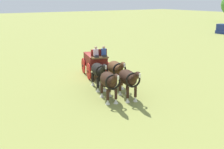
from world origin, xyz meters
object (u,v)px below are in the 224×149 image
(draft_horse_rear_off, at_px, (99,71))
(draft_horse_lead_off, at_px, (109,81))
(draft_horse_rear_near, at_px, (116,69))
(draft_horse_lead_near, at_px, (128,79))
(show_wagon, at_px, (96,61))

(draft_horse_rear_off, distance_m, draft_horse_lead_off, 2.59)
(draft_horse_rear_near, bearing_deg, draft_horse_lead_near, -15.37)
(draft_horse_rear_near, relative_size, draft_horse_lead_off, 1.04)
(draft_horse_lead_near, relative_size, draft_horse_lead_off, 1.05)
(draft_horse_lead_off, bearing_deg, draft_horse_rear_off, 164.63)
(draft_horse_rear_near, xyz_separation_m, draft_horse_rear_off, (-0.33, -1.26, -0.04))
(draft_horse_lead_off, bearing_deg, draft_horse_lead_near, 74.58)
(draft_horse_rear_near, xyz_separation_m, draft_horse_lead_off, (2.16, -1.94, -0.05))
(draft_horse_rear_near, bearing_deg, draft_horse_rear_off, -104.77)
(show_wagon, distance_m, draft_horse_lead_near, 6.13)
(draft_horse_lead_off, bearing_deg, draft_horse_rear_near, 138.08)
(show_wagon, xyz_separation_m, draft_horse_lead_off, (5.70, -2.24, 0.08))
(show_wagon, height_order, draft_horse_lead_off, show_wagon)
(draft_horse_rear_off, bearing_deg, draft_horse_lead_off, -15.37)
(draft_horse_rear_off, xyz_separation_m, draft_horse_lead_off, (2.50, -0.69, -0.02))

